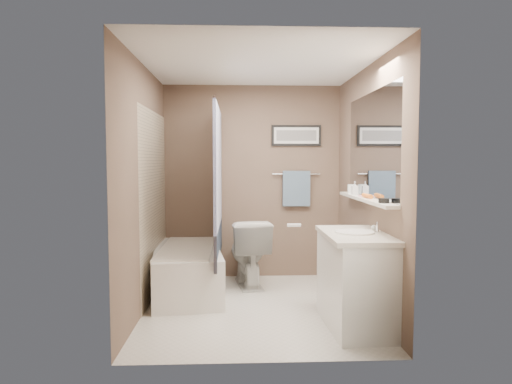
{
  "coord_description": "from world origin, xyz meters",
  "views": [
    {
      "loc": [
        -0.2,
        -4.47,
        1.47
      ],
      "look_at": [
        0.0,
        0.15,
        1.15
      ],
      "focal_mm": 32.0,
      "sensor_mm": 36.0,
      "label": 1
    }
  ],
  "objects_px": {
    "bathtub": "(187,270)",
    "soap_bottle": "(355,188)",
    "hair_brush_front": "(367,196)",
    "glass_jar": "(351,189)",
    "vanity": "(356,283)",
    "toilet": "(248,252)",
    "candle_bowl_near": "(384,201)"
  },
  "relations": [
    {
      "from": "vanity",
      "to": "glass_jar",
      "type": "xyz_separation_m",
      "value": [
        0.19,
        0.94,
        0.77
      ]
    },
    {
      "from": "glass_jar",
      "to": "candle_bowl_near",
      "type": "bearing_deg",
      "value": -90.0
    },
    {
      "from": "vanity",
      "to": "bathtub",
      "type": "bearing_deg",
      "value": 142.46
    },
    {
      "from": "vanity",
      "to": "hair_brush_front",
      "type": "relative_size",
      "value": 4.09
    },
    {
      "from": "toilet",
      "to": "glass_jar",
      "type": "relative_size",
      "value": 7.9
    },
    {
      "from": "hair_brush_front",
      "to": "glass_jar",
      "type": "relative_size",
      "value": 2.2
    },
    {
      "from": "toilet",
      "to": "hair_brush_front",
      "type": "xyz_separation_m",
      "value": [
        1.1,
        -1.06,
        0.74
      ]
    },
    {
      "from": "candle_bowl_near",
      "to": "glass_jar",
      "type": "bearing_deg",
      "value": 90.0
    },
    {
      "from": "candle_bowl_near",
      "to": "soap_bottle",
      "type": "bearing_deg",
      "value": 90.0
    },
    {
      "from": "vanity",
      "to": "candle_bowl_near",
      "type": "xyz_separation_m",
      "value": [
        0.19,
        -0.15,
        0.73
      ]
    },
    {
      "from": "glass_jar",
      "to": "vanity",
      "type": "bearing_deg",
      "value": -101.16
    },
    {
      "from": "bathtub",
      "to": "glass_jar",
      "type": "bearing_deg",
      "value": -13.21
    },
    {
      "from": "hair_brush_front",
      "to": "soap_bottle",
      "type": "bearing_deg",
      "value": 90.0
    },
    {
      "from": "toilet",
      "to": "glass_jar",
      "type": "height_order",
      "value": "glass_jar"
    },
    {
      "from": "soap_bottle",
      "to": "glass_jar",
      "type": "bearing_deg",
      "value": 90.0
    },
    {
      "from": "toilet",
      "to": "glass_jar",
      "type": "xyz_separation_m",
      "value": [
        1.1,
        -0.46,
        0.77
      ]
    },
    {
      "from": "toilet",
      "to": "candle_bowl_near",
      "type": "relative_size",
      "value": 8.77
    },
    {
      "from": "bathtub",
      "to": "vanity",
      "type": "height_order",
      "value": "vanity"
    },
    {
      "from": "bathtub",
      "to": "glass_jar",
      "type": "distance_m",
      "value": 2.01
    },
    {
      "from": "bathtub",
      "to": "toilet",
      "type": "height_order",
      "value": "toilet"
    },
    {
      "from": "bathtub",
      "to": "soap_bottle",
      "type": "height_order",
      "value": "soap_bottle"
    },
    {
      "from": "bathtub",
      "to": "soap_bottle",
      "type": "relative_size",
      "value": 10.96
    },
    {
      "from": "toilet",
      "to": "candle_bowl_near",
      "type": "bearing_deg",
      "value": 116.92
    },
    {
      "from": "glass_jar",
      "to": "toilet",
      "type": "bearing_deg",
      "value": 157.12
    },
    {
      "from": "vanity",
      "to": "hair_brush_front",
      "type": "distance_m",
      "value": 0.83
    },
    {
      "from": "candle_bowl_near",
      "to": "glass_jar",
      "type": "relative_size",
      "value": 0.9
    },
    {
      "from": "bathtub",
      "to": "hair_brush_front",
      "type": "relative_size",
      "value": 6.82
    },
    {
      "from": "toilet",
      "to": "candle_bowl_near",
      "type": "height_order",
      "value": "candle_bowl_near"
    },
    {
      "from": "vanity",
      "to": "soap_bottle",
      "type": "bearing_deg",
      "value": 74.48
    },
    {
      "from": "soap_bottle",
      "to": "hair_brush_front",
      "type": "bearing_deg",
      "value": -90.0
    },
    {
      "from": "hair_brush_front",
      "to": "bathtub",
      "type": "bearing_deg",
      "value": 156.28
    },
    {
      "from": "toilet",
      "to": "vanity",
      "type": "height_order",
      "value": "vanity"
    }
  ]
}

